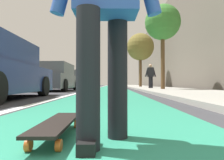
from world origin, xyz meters
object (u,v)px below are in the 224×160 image
(street_tree_mid, at_px, (163,23))
(street_tree_far, at_px, (140,47))
(parked_car_mid, at_px, (54,78))
(traffic_light, at_px, (97,61))
(skateboard, at_px, (57,124))
(pedestrian_distant, at_px, (151,75))
(parked_car_end, at_px, (85,81))
(parked_car_far, at_px, (74,80))

(street_tree_mid, distance_m, street_tree_far, 8.88)
(parked_car_mid, xyz_separation_m, street_tree_far, (8.54, -5.77, 3.19))
(traffic_light, bearing_deg, skateboard, -175.91)
(street_tree_far, bearing_deg, street_tree_mid, 180.00)
(parked_car_mid, distance_m, pedestrian_distant, 5.97)
(traffic_light, bearing_deg, parked_car_mid, 173.07)
(street_tree_mid, relative_size, street_tree_far, 0.87)
(skateboard, bearing_deg, street_tree_far, -9.31)
(skateboard, xyz_separation_m, traffic_light, (20.56, 1.47, 2.73))
(skateboard, bearing_deg, parked_car_end, 7.66)
(parked_car_end, bearing_deg, parked_car_mid, -179.96)
(pedestrian_distant, bearing_deg, traffic_light, 25.24)
(parked_car_end, xyz_separation_m, street_tree_far, (-2.98, -5.78, 3.19))
(street_tree_far, bearing_deg, skateboard, 170.69)
(parked_car_mid, bearing_deg, pedestrian_distant, -69.34)
(skateboard, height_order, street_tree_mid, street_tree_mid)
(pedestrian_distant, bearing_deg, skateboard, 166.60)
(parked_car_far, relative_size, pedestrian_distant, 2.54)
(parked_car_mid, relative_size, parked_car_end, 0.96)
(street_tree_mid, height_order, street_tree_far, street_tree_far)
(skateboard, distance_m, pedestrian_distant, 11.94)
(parked_car_end, relative_size, street_tree_far, 0.89)
(parked_car_far, height_order, pedestrian_distant, pedestrian_distant)
(parked_car_far, xyz_separation_m, pedestrian_distant, (-3.87, -5.70, 0.23))
(parked_car_mid, xyz_separation_m, pedestrian_distant, (2.10, -5.58, 0.24))
(traffic_light, xyz_separation_m, street_tree_far, (-2.53, -4.43, 1.06))
(parked_car_end, xyz_separation_m, pedestrian_distant, (-9.42, -5.59, 0.23))
(parked_car_mid, height_order, traffic_light, traffic_light)
(parked_car_mid, bearing_deg, parked_car_far, 1.14)
(street_tree_mid, distance_m, pedestrian_distant, 3.58)
(parked_car_mid, xyz_separation_m, parked_car_end, (11.53, 0.01, 0.00))
(street_tree_far, bearing_deg, pedestrian_distant, 178.26)
(parked_car_end, bearing_deg, street_tree_far, -117.29)
(pedestrian_distant, bearing_deg, street_tree_far, -1.74)
(parked_car_far, bearing_deg, parked_car_end, -1.13)
(skateboard, height_order, traffic_light, traffic_light)
(street_tree_far, bearing_deg, parked_car_end, 62.71)
(street_tree_far, distance_m, pedestrian_distant, 7.09)
(parked_car_far, bearing_deg, skateboard, -169.25)
(parked_car_far, height_order, street_tree_far, street_tree_far)
(parked_car_end, relative_size, street_tree_mid, 1.02)
(parked_car_far, height_order, parked_car_end, parked_car_far)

